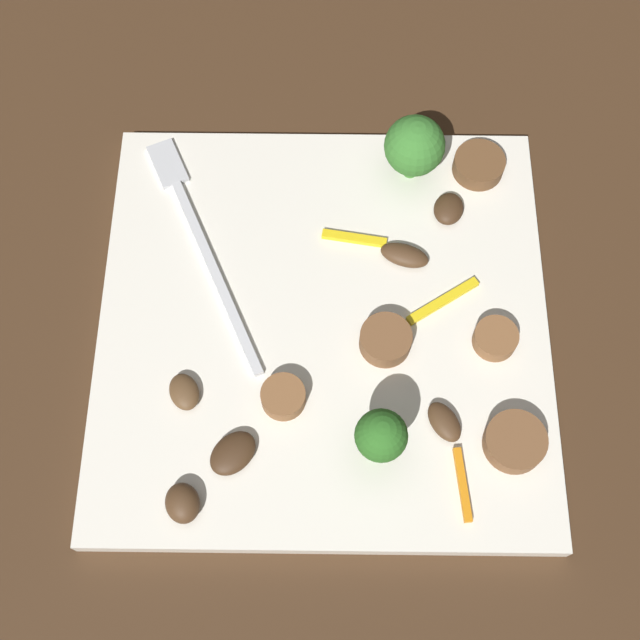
{
  "coord_description": "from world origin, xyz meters",
  "views": [
    {
      "loc": [
        -0.2,
        -0.0,
        0.48
      ],
      "look_at": [
        0.0,
        0.0,
        0.01
      ],
      "focal_mm": 46.15,
      "sensor_mm": 36.0,
      "label": 1
    }
  ],
  "objects_px": {
    "plate": "(320,324)",
    "sausage_slice_4": "(492,338)",
    "mushroom_2": "(401,255)",
    "sausage_slice_0": "(382,340)",
    "sausage_slice_1": "(511,442)",
    "fork": "(195,234)",
    "mushroom_5": "(179,503)",
    "mushroom_4": "(181,392)",
    "mushroom_0": "(441,422)",
    "sausage_slice_2": "(280,397)",
    "sausage_slice_3": "(475,165)",
    "mushroom_1": "(229,453)",
    "pepper_strip_3": "(439,301)",
    "mushroom_3": "(445,209)",
    "pepper_strip_0": "(459,485)",
    "pepper_strip_1": "(351,238)",
    "broccoli_floret_1": "(411,146)",
    "broccoli_floret_0": "(377,437)"
  },
  "relations": [
    {
      "from": "mushroom_2",
      "to": "mushroom_1",
      "type": "bearing_deg",
      "value": 141.62
    },
    {
      "from": "pepper_strip_1",
      "to": "sausage_slice_3",
      "type": "bearing_deg",
      "value": -56.86
    },
    {
      "from": "plate",
      "to": "mushroom_5",
      "type": "height_order",
      "value": "mushroom_5"
    },
    {
      "from": "plate",
      "to": "mushroom_2",
      "type": "xyz_separation_m",
      "value": [
        0.04,
        -0.05,
        0.01
      ]
    },
    {
      "from": "sausage_slice_4",
      "to": "mushroom_2",
      "type": "xyz_separation_m",
      "value": [
        0.06,
        0.05,
        -0.0
      ]
    },
    {
      "from": "sausage_slice_3",
      "to": "pepper_strip_3",
      "type": "relative_size",
      "value": 0.65
    },
    {
      "from": "sausage_slice_0",
      "to": "sausage_slice_1",
      "type": "height_order",
      "value": "sausage_slice_0"
    },
    {
      "from": "broccoli_floret_0",
      "to": "mushroom_4",
      "type": "relative_size",
      "value": 2.12
    },
    {
      "from": "plate",
      "to": "sausage_slice_4",
      "type": "xyz_separation_m",
      "value": [
        -0.01,
        -0.1,
        0.01
      ]
    },
    {
      "from": "sausage_slice_0",
      "to": "mushroom_3",
      "type": "relative_size",
      "value": 1.33
    },
    {
      "from": "mushroom_2",
      "to": "pepper_strip_3",
      "type": "height_order",
      "value": "mushroom_2"
    },
    {
      "from": "broccoli_floret_1",
      "to": "mushroom_3",
      "type": "xyz_separation_m",
      "value": [
        -0.03,
        -0.02,
        -0.02
      ]
    },
    {
      "from": "mushroom_4",
      "to": "pepper_strip_0",
      "type": "height_order",
      "value": "mushroom_4"
    },
    {
      "from": "sausage_slice_3",
      "to": "mushroom_5",
      "type": "relative_size",
      "value": 1.46
    },
    {
      "from": "sausage_slice_0",
      "to": "sausage_slice_4",
      "type": "bearing_deg",
      "value": -88.07
    },
    {
      "from": "pepper_strip_0",
      "to": "pepper_strip_1",
      "type": "relative_size",
      "value": 1.01
    },
    {
      "from": "mushroom_0",
      "to": "mushroom_1",
      "type": "distance_m",
      "value": 0.12
    },
    {
      "from": "sausage_slice_1",
      "to": "sausage_slice_2",
      "type": "relative_size",
      "value": 1.34
    },
    {
      "from": "fork",
      "to": "sausage_slice_4",
      "type": "height_order",
      "value": "sausage_slice_4"
    },
    {
      "from": "sausage_slice_4",
      "to": "pepper_strip_3",
      "type": "height_order",
      "value": "sausage_slice_4"
    },
    {
      "from": "mushroom_4",
      "to": "mushroom_5",
      "type": "xyz_separation_m",
      "value": [
        -0.06,
        -0.0,
        0.0
      ]
    },
    {
      "from": "mushroom_0",
      "to": "mushroom_1",
      "type": "relative_size",
      "value": 0.88
    },
    {
      "from": "sausage_slice_4",
      "to": "mushroom_2",
      "type": "distance_m",
      "value": 0.08
    },
    {
      "from": "fork",
      "to": "mushroom_5",
      "type": "height_order",
      "value": "mushroom_5"
    },
    {
      "from": "fork",
      "to": "mushroom_2",
      "type": "height_order",
      "value": "mushroom_2"
    },
    {
      "from": "mushroom_1",
      "to": "pepper_strip_3",
      "type": "relative_size",
      "value": 0.57
    },
    {
      "from": "sausage_slice_2",
      "to": "mushroom_4",
      "type": "distance_m",
      "value": 0.06
    },
    {
      "from": "mushroom_1",
      "to": "mushroom_4",
      "type": "height_order",
      "value": "same"
    },
    {
      "from": "mushroom_0",
      "to": "sausage_slice_2",
      "type": "bearing_deg",
      "value": 81.63
    },
    {
      "from": "sausage_slice_1",
      "to": "mushroom_5",
      "type": "relative_size",
      "value": 1.53
    },
    {
      "from": "broccoli_floret_0",
      "to": "pepper_strip_1",
      "type": "xyz_separation_m",
      "value": [
        0.14,
        0.01,
        -0.03
      ]
    },
    {
      "from": "sausage_slice_3",
      "to": "mushroom_1",
      "type": "bearing_deg",
      "value": 142.02
    },
    {
      "from": "mushroom_1",
      "to": "mushroom_5",
      "type": "distance_m",
      "value": 0.04
    },
    {
      "from": "sausage_slice_1",
      "to": "sausage_slice_3",
      "type": "distance_m",
      "value": 0.19
    },
    {
      "from": "broccoli_floret_1",
      "to": "sausage_slice_1",
      "type": "bearing_deg",
      "value": -163.93
    },
    {
      "from": "sausage_slice_4",
      "to": "mushroom_1",
      "type": "bearing_deg",
      "value": 114.92
    },
    {
      "from": "sausage_slice_2",
      "to": "mushroom_2",
      "type": "xyz_separation_m",
      "value": [
        0.09,
        -0.07,
        -0.0
      ]
    },
    {
      "from": "pepper_strip_0",
      "to": "broccoli_floret_0",
      "type": "bearing_deg",
      "value": 68.38
    },
    {
      "from": "broccoli_floret_0",
      "to": "mushroom_1",
      "type": "distance_m",
      "value": 0.09
    },
    {
      "from": "mushroom_0",
      "to": "mushroom_5",
      "type": "distance_m",
      "value": 0.15
    },
    {
      "from": "sausage_slice_0",
      "to": "pepper_strip_0",
      "type": "height_order",
      "value": "sausage_slice_0"
    },
    {
      "from": "sausage_slice_1",
      "to": "mushroom_4",
      "type": "distance_m",
      "value": 0.19
    },
    {
      "from": "mushroom_3",
      "to": "mushroom_5",
      "type": "relative_size",
      "value": 1.02
    },
    {
      "from": "sausage_slice_2",
      "to": "mushroom_2",
      "type": "relative_size",
      "value": 0.85
    },
    {
      "from": "mushroom_1",
      "to": "pepper_strip_3",
      "type": "xyz_separation_m",
      "value": [
        0.1,
        -0.12,
        -0.0
      ]
    },
    {
      "from": "sausage_slice_1",
      "to": "mushroom_0",
      "type": "xyz_separation_m",
      "value": [
        0.01,
        0.04,
        -0.0
      ]
    },
    {
      "from": "sausage_slice_1",
      "to": "sausage_slice_4",
      "type": "relative_size",
      "value": 1.33
    },
    {
      "from": "plate",
      "to": "broccoli_floret_1",
      "type": "bearing_deg",
      "value": -27.69
    },
    {
      "from": "broccoli_floret_0",
      "to": "mushroom_2",
      "type": "bearing_deg",
      "value": -8.67
    },
    {
      "from": "broccoli_floret_1",
      "to": "mushroom_0",
      "type": "height_order",
      "value": "broccoli_floret_1"
    }
  ]
}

